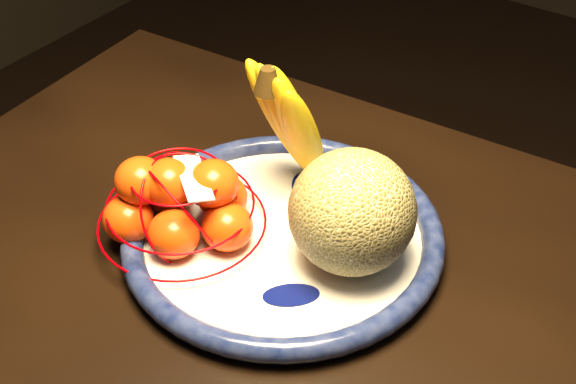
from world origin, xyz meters
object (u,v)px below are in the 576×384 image
Objects in this scene: fruit_bowl at (283,236)px; banana_bunch at (294,121)px; cantaloupe at (352,212)px; mandarin_bag at (181,203)px.

fruit_bowl is 0.13m from banana_bunch.
fruit_bowl is 2.69× the size of cantaloupe.
mandarin_bag is (-0.18, -0.07, -0.03)m from cantaloupe.
banana_bunch reaches higher than fruit_bowl.
banana_bunch is 0.78× the size of mandarin_bag.
banana_bunch reaches higher than cantaloupe.
banana_bunch is (-0.12, 0.07, 0.03)m from cantaloupe.
banana_bunch is 0.16m from mandarin_bag.
fruit_bowl is 1.91× the size of banana_bunch.
banana_bunch is at bearing 150.14° from cantaloupe.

